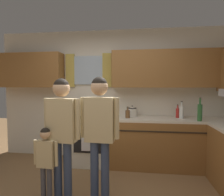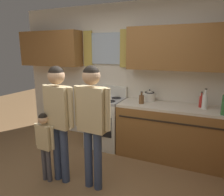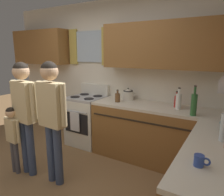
{
  "view_description": "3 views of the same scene",
  "coord_description": "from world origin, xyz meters",
  "px_view_note": "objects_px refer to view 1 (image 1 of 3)",
  "views": [
    {
      "loc": [
        0.56,
        -2.04,
        1.49
      ],
      "look_at": [
        0.19,
        0.73,
        1.31
      ],
      "focal_mm": 31.01,
      "sensor_mm": 36.0,
      "label": 1
    },
    {
      "loc": [
        1.29,
        -1.8,
        1.77
      ],
      "look_at": [
        0.16,
        0.76,
        1.13
      ],
      "focal_mm": 33.26,
      "sensor_mm": 36.0,
      "label": 2
    },
    {
      "loc": [
        2.03,
        -1.45,
        1.71
      ],
      "look_at": [
        0.55,
        1.01,
        1.07
      ],
      "focal_mm": 33.58,
      "sensor_mm": 36.0,
      "label": 3
    }
  ],
  "objects_px": {
    "bottle_wine_green": "(200,112)",
    "small_child": "(46,157)",
    "adult_holding_child": "(62,125)",
    "bottle_sauce_red": "(178,113)",
    "bottle_squat_brown": "(128,114)",
    "bottle_milk_white": "(182,112)",
    "adult_in_plaid": "(100,124)",
    "stove_oven": "(92,139)",
    "stovetop_kettle": "(132,111)"
  },
  "relations": [
    {
      "from": "bottle_wine_green",
      "to": "small_child",
      "type": "height_order",
      "value": "bottle_wine_green"
    },
    {
      "from": "bottle_wine_green",
      "to": "adult_holding_child",
      "type": "height_order",
      "value": "adult_holding_child"
    },
    {
      "from": "bottle_wine_green",
      "to": "bottle_sauce_red",
      "type": "xyz_separation_m",
      "value": [
        -0.3,
        0.31,
        -0.06
      ]
    },
    {
      "from": "adult_holding_child",
      "to": "bottle_squat_brown",
      "type": "bearing_deg",
      "value": 57.16
    },
    {
      "from": "bottle_wine_green",
      "to": "bottle_squat_brown",
      "type": "bearing_deg",
      "value": 172.85
    },
    {
      "from": "bottle_sauce_red",
      "to": "bottle_milk_white",
      "type": "distance_m",
      "value": 0.1
    },
    {
      "from": "adult_in_plaid",
      "to": "small_child",
      "type": "distance_m",
      "value": 0.78
    },
    {
      "from": "stove_oven",
      "to": "bottle_sauce_red",
      "type": "height_order",
      "value": "bottle_sauce_red"
    },
    {
      "from": "bottle_milk_white",
      "to": "stovetop_kettle",
      "type": "relative_size",
      "value": 1.14
    },
    {
      "from": "bottle_squat_brown",
      "to": "bottle_milk_white",
      "type": "xyz_separation_m",
      "value": [
        0.96,
        0.07,
        0.04
      ]
    },
    {
      "from": "bottle_milk_white",
      "to": "stovetop_kettle",
      "type": "xyz_separation_m",
      "value": [
        -0.89,
        0.16,
        -0.02
      ]
    },
    {
      "from": "adult_holding_child",
      "to": "stove_oven",
      "type": "bearing_deg",
      "value": 86.5
    },
    {
      "from": "bottle_milk_white",
      "to": "adult_in_plaid",
      "type": "xyz_separation_m",
      "value": [
        -1.26,
        -1.22,
        -0.01
      ]
    },
    {
      "from": "bottle_sauce_red",
      "to": "stovetop_kettle",
      "type": "relative_size",
      "value": 0.9
    },
    {
      "from": "bottle_sauce_red",
      "to": "adult_in_plaid",
      "type": "height_order",
      "value": "adult_in_plaid"
    },
    {
      "from": "stove_oven",
      "to": "bottle_squat_brown",
      "type": "height_order",
      "value": "bottle_squat_brown"
    },
    {
      "from": "bottle_sauce_red",
      "to": "stovetop_kettle",
      "type": "bearing_deg",
      "value": 174.88
    },
    {
      "from": "bottle_squat_brown",
      "to": "adult_holding_child",
      "type": "bearing_deg",
      "value": -122.84
    },
    {
      "from": "bottle_sauce_red",
      "to": "stove_oven",
      "type": "bearing_deg",
      "value": -177.01
    },
    {
      "from": "bottle_sauce_red",
      "to": "bottle_milk_white",
      "type": "height_order",
      "value": "bottle_milk_white"
    },
    {
      "from": "bottle_wine_green",
      "to": "bottle_milk_white",
      "type": "distance_m",
      "value": 0.33
    },
    {
      "from": "bottle_wine_green",
      "to": "adult_in_plaid",
      "type": "distance_m",
      "value": 1.8
    },
    {
      "from": "bottle_squat_brown",
      "to": "adult_holding_child",
      "type": "xyz_separation_m",
      "value": [
        -0.77,
        -1.19,
        0.02
      ]
    },
    {
      "from": "stove_oven",
      "to": "bottle_milk_white",
      "type": "xyz_separation_m",
      "value": [
        1.66,
        -0.0,
        0.55
      ]
    },
    {
      "from": "bottle_wine_green",
      "to": "adult_in_plaid",
      "type": "relative_size",
      "value": 0.25
    },
    {
      "from": "stove_oven",
      "to": "small_child",
      "type": "bearing_deg",
      "value": -100.77
    },
    {
      "from": "adult_in_plaid",
      "to": "bottle_squat_brown",
      "type": "bearing_deg",
      "value": 75.74
    },
    {
      "from": "adult_in_plaid",
      "to": "adult_holding_child",
      "type": "bearing_deg",
      "value": -175.07
    },
    {
      "from": "bottle_wine_green",
      "to": "bottle_sauce_red",
      "type": "relative_size",
      "value": 1.6
    },
    {
      "from": "adult_in_plaid",
      "to": "bottle_sauce_red",
      "type": "bearing_deg",
      "value": 47.32
    },
    {
      "from": "adult_holding_child",
      "to": "small_child",
      "type": "relative_size",
      "value": 1.63
    },
    {
      "from": "adult_in_plaid",
      "to": "stove_oven",
      "type": "bearing_deg",
      "value": 108.11
    },
    {
      "from": "stove_oven",
      "to": "adult_in_plaid",
      "type": "distance_m",
      "value": 1.4
    },
    {
      "from": "bottle_squat_brown",
      "to": "stovetop_kettle",
      "type": "distance_m",
      "value": 0.24
    },
    {
      "from": "stovetop_kettle",
      "to": "small_child",
      "type": "distance_m",
      "value": 1.87
    },
    {
      "from": "bottle_squat_brown",
      "to": "adult_in_plaid",
      "type": "relative_size",
      "value": 0.13
    },
    {
      "from": "bottle_squat_brown",
      "to": "adult_holding_child",
      "type": "relative_size",
      "value": 0.13
    },
    {
      "from": "small_child",
      "to": "adult_in_plaid",
      "type": "bearing_deg",
      "value": 11.48
    },
    {
      "from": "bottle_milk_white",
      "to": "small_child",
      "type": "relative_size",
      "value": 0.32
    },
    {
      "from": "bottle_sauce_red",
      "to": "stovetop_kettle",
      "type": "height_order",
      "value": "bottle_sauce_red"
    },
    {
      "from": "small_child",
      "to": "bottle_milk_white",
      "type": "bearing_deg",
      "value": 35.31
    },
    {
      "from": "bottle_squat_brown",
      "to": "bottle_milk_white",
      "type": "height_order",
      "value": "bottle_milk_white"
    },
    {
      "from": "small_child",
      "to": "bottle_squat_brown",
      "type": "bearing_deg",
      "value": 53.52
    },
    {
      "from": "stove_oven",
      "to": "bottle_wine_green",
      "type": "xyz_separation_m",
      "value": [
        1.9,
        -0.22,
        0.58
      ]
    },
    {
      "from": "bottle_wine_green",
      "to": "adult_in_plaid",
      "type": "bearing_deg",
      "value": -146.33
    },
    {
      "from": "bottle_squat_brown",
      "to": "bottle_sauce_red",
      "type": "bearing_deg",
      "value": 9.62
    },
    {
      "from": "stove_oven",
      "to": "adult_holding_child",
      "type": "bearing_deg",
      "value": -93.5
    },
    {
      "from": "adult_holding_child",
      "to": "adult_in_plaid",
      "type": "distance_m",
      "value": 0.48
    },
    {
      "from": "bottle_milk_white",
      "to": "adult_in_plaid",
      "type": "bearing_deg",
      "value": -135.79
    },
    {
      "from": "stove_oven",
      "to": "bottle_wine_green",
      "type": "distance_m",
      "value": 2.0
    }
  ]
}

